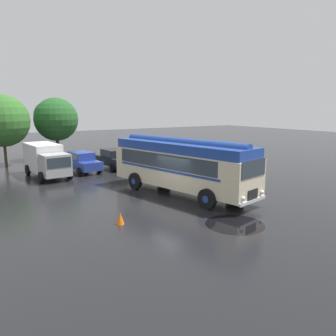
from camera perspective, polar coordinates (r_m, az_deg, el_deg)
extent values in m
plane|color=black|center=(19.32, 1.48, -5.41)|extent=(120.00, 120.00, 0.00)
cube|color=beige|center=(20.13, 2.31, -0.09)|extent=(4.50, 10.30, 2.10)
cube|color=#1E3D93|center=(19.93, 2.34, 3.67)|extent=(4.26, 10.06, 0.56)
cylinder|color=#1E3D93|center=(19.90, 2.34, 4.41)|extent=(2.54, 9.42, 0.60)
cube|color=#2D3842|center=(21.16, 4.07, 1.97)|extent=(1.68, 7.84, 0.84)
cube|color=#2D3842|center=(19.36, -0.89, 1.20)|extent=(1.68, 7.84, 0.84)
cube|color=#1E3D93|center=(21.18, 4.25, 0.50)|extent=(1.71, 8.03, 0.12)
cube|color=#1E3D93|center=(19.38, -0.67, -0.41)|extent=(1.71, 8.03, 0.12)
cube|color=#2D3842|center=(17.04, 14.73, -0.07)|extent=(2.16, 0.49, 0.88)
cube|color=black|center=(17.33, 14.53, -4.53)|extent=(0.89, 0.24, 0.56)
cube|color=silver|center=(17.41, 14.54, -5.59)|extent=(2.34, 0.59, 0.16)
sphere|color=white|center=(18.09, 16.03, -4.07)|extent=(0.22, 0.22, 0.22)
sphere|color=white|center=(16.59, 12.95, -5.24)|extent=(0.22, 0.22, 0.22)
cylinder|color=black|center=(19.47, 11.62, -3.83)|extent=(0.50, 1.13, 1.10)
cylinder|color=#1E3D93|center=(19.47, 11.62, -3.83)|extent=(0.39, 0.44, 0.39)
cylinder|color=black|center=(17.44, 6.82, -5.37)|extent=(0.50, 1.13, 1.10)
cylinder|color=#1E3D93|center=(17.44, 6.82, -5.37)|extent=(0.39, 0.44, 0.39)
cylinder|color=black|center=(23.24, -0.74, -1.29)|extent=(0.50, 1.13, 1.10)
cylinder|color=#1E3D93|center=(23.24, -0.74, -1.29)|extent=(0.39, 0.44, 0.39)
cylinder|color=black|center=(21.56, -5.73, -2.27)|extent=(0.50, 1.13, 1.10)
cylinder|color=#1E3D93|center=(21.56, -5.73, -2.27)|extent=(0.39, 0.44, 0.39)
cube|color=navy|center=(28.22, -14.69, 0.70)|extent=(2.17, 4.37, 0.70)
cube|color=navy|center=(28.25, -14.88, 2.08)|extent=(1.74, 2.34, 0.64)
cube|color=#2D3842|center=(28.57, -13.50, 2.23)|extent=(0.25, 1.92, 0.50)
cube|color=#2D3842|center=(27.95, -16.29, 1.92)|extent=(0.25, 1.92, 0.50)
cylinder|color=black|center=(27.50, -11.85, -0.17)|extent=(0.27, 0.66, 0.64)
cylinder|color=black|center=(26.75, -15.19, -0.60)|extent=(0.27, 0.66, 0.64)
cylinder|color=black|center=(29.80, -14.18, 0.55)|extent=(0.27, 0.66, 0.64)
cylinder|color=black|center=(29.11, -17.30, 0.16)|extent=(0.27, 0.66, 0.64)
cube|color=black|center=(29.32, -9.31, 1.27)|extent=(2.00, 4.31, 0.70)
cube|color=black|center=(29.36, -9.49, 2.59)|extent=(1.65, 2.29, 0.64)
cube|color=#2D3842|center=(29.71, -8.19, 2.72)|extent=(0.16, 1.93, 0.50)
cube|color=#2D3842|center=(29.02, -10.82, 2.46)|extent=(0.16, 1.93, 0.50)
cylinder|color=black|center=(28.67, -6.53, 0.42)|extent=(0.25, 0.65, 0.64)
cylinder|color=black|center=(27.84, -9.65, 0.04)|extent=(0.25, 0.65, 0.64)
cylinder|color=black|center=(30.92, -8.97, 1.09)|extent=(0.25, 0.65, 0.64)
cylinder|color=black|center=(30.15, -11.93, 0.75)|extent=(0.25, 0.65, 0.64)
cube|color=silver|center=(27.78, -20.95, 1.83)|extent=(2.30, 4.09, 2.10)
cube|color=#A4A4A4|center=(25.08, -19.03, 0.51)|extent=(2.03, 1.88, 1.60)
cube|color=#2D3842|center=(24.21, -18.41, 0.88)|extent=(1.70, 0.16, 0.72)
cylinder|color=black|center=(25.60, -16.76, -0.99)|extent=(0.30, 0.82, 0.80)
cylinder|color=black|center=(24.98, -21.23, -1.54)|extent=(0.30, 0.82, 0.80)
cylinder|color=black|center=(28.93, -19.26, 0.15)|extent=(0.30, 0.82, 0.80)
cylinder|color=black|center=(28.37, -23.24, -0.31)|extent=(0.30, 0.82, 0.80)
cylinder|color=#4C3823|center=(33.51, -26.47, 2.32)|extent=(0.26, 0.26, 2.36)
sphere|color=#336B28|center=(33.27, -26.89, 7.35)|extent=(4.73, 4.73, 4.73)
sphere|color=#336B28|center=(33.50, -26.78, 7.38)|extent=(2.62, 2.62, 2.62)
cylinder|color=#4C3823|center=(35.66, -18.63, 3.40)|extent=(0.34, 0.34, 2.49)
sphere|color=#235623|center=(35.45, -18.91, 8.02)|extent=(4.36, 4.36, 4.36)
sphere|color=#235623|center=(35.61, -19.90, 8.53)|extent=(3.10, 3.10, 3.10)
cone|color=orange|center=(15.35, -8.30, -8.69)|extent=(0.36, 0.36, 0.55)
cylinder|color=black|center=(15.59, 11.53, -9.56)|extent=(2.72, 2.72, 0.01)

